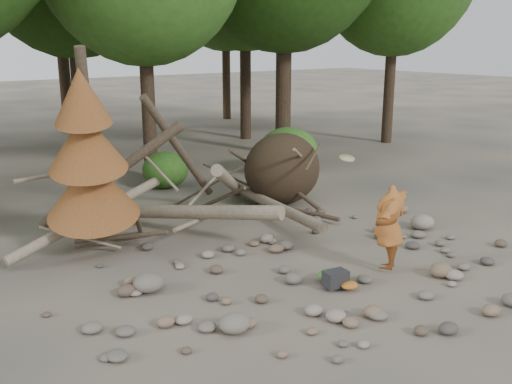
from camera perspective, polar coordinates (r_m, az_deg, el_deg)
ground at (r=11.25m, az=5.88°, el=-8.27°), size 120.00×120.00×0.00m
deadfall_pile at (r=15.29m, az=1.09°, el=1.86°), size 8.55×5.24×3.30m
dead_conifer at (r=11.90m, az=-16.43°, el=3.16°), size 2.06×2.16×4.35m
bush_mid at (r=17.71m, az=-9.06°, el=2.20°), size 1.40×1.40×1.12m
bush_right at (r=19.25m, az=3.23°, el=4.12°), size 2.00×2.00×1.60m
frisbee_thrower at (r=11.33m, az=13.14°, el=-3.42°), size 2.24×1.54×2.36m
backpack at (r=10.66m, az=7.96°, el=-8.85°), size 0.47×0.34×0.29m
cloth_green at (r=10.96m, az=7.38°, el=-8.43°), size 0.49×0.41×0.19m
cloth_orange at (r=10.65m, az=9.32°, el=-9.43°), size 0.34×0.28×0.12m
boulder_front_left at (r=9.12m, az=-2.16°, el=-12.97°), size 0.51×0.46×0.30m
boulder_front_right at (r=11.64m, az=18.01°, el=-7.43°), size 0.45×0.41×0.27m
boulder_mid_right at (r=14.32m, az=16.30°, el=-2.90°), size 0.58×0.53×0.35m
boulder_mid_left at (r=10.62m, az=-10.69°, el=-8.90°), size 0.57×0.52×0.34m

